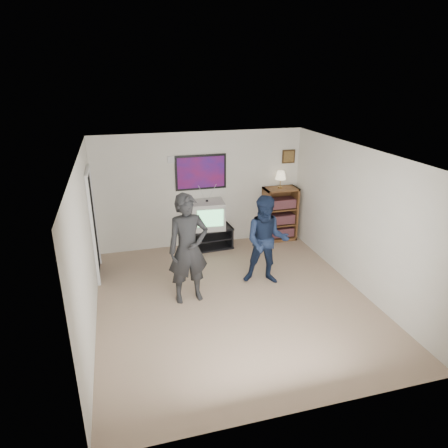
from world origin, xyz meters
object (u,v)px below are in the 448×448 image
media_stand (210,237)px  person_tall (188,249)px  person_short (266,241)px  bookshelf (280,214)px  crt_television (207,215)px

media_stand → person_tall: size_ratio=0.53×
media_stand → person_short: (0.63, -1.77, 0.59)m
person_tall → bookshelf: bearing=33.8°
person_short → person_tall: bearing=-152.2°
media_stand → person_tall: (-0.82, -1.99, 0.70)m
media_stand → person_tall: 2.26m
media_stand → person_short: 1.97m
bookshelf → person_short: size_ratio=0.74×
bookshelf → person_short: bearing=-119.4°
crt_television → person_tall: size_ratio=0.37×
bookshelf → crt_television: bearing=-178.3°
crt_television → bookshelf: bearing=5.9°
media_stand → crt_television: crt_television is taller
bookshelf → person_tall: (-2.48, -2.04, 0.32)m
crt_television → bookshelf: (1.70, 0.05, -0.16)m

